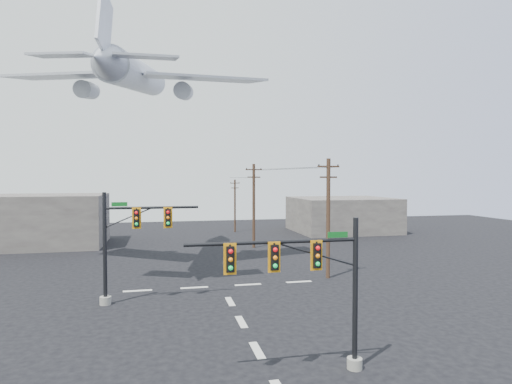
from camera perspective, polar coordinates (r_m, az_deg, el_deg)
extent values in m
plane|color=black|center=(21.22, 0.14, -20.36)|extent=(120.00, 120.00, 0.00)
cube|color=beige|center=(21.22, 0.14, -20.34)|extent=(0.40, 2.00, 0.01)
cube|color=beige|center=(24.89, -1.97, -16.91)|extent=(0.40, 2.00, 0.01)
cube|color=beige|center=(28.65, -3.48, -14.35)|extent=(0.40, 2.00, 0.01)
cube|color=beige|center=(32.22, -15.51, -12.57)|extent=(2.00, 0.40, 0.01)
cube|color=beige|center=(32.26, -8.23, -12.50)|extent=(2.00, 0.40, 0.01)
cube|color=beige|center=(32.79, -1.08, -12.24)|extent=(2.00, 0.40, 0.01)
cube|color=beige|center=(33.79, 5.73, -11.82)|extent=(2.00, 0.40, 0.01)
cylinder|color=gray|center=(19.81, 13.01, -21.38)|extent=(0.64, 0.64, 0.46)
cylinder|color=black|center=(18.84, 13.08, -13.06)|extent=(0.22, 0.22, 6.39)
cylinder|color=black|center=(17.16, 2.34, -6.70)|extent=(7.09, 0.15, 0.15)
cylinder|color=black|center=(17.78, 7.92, -8.20)|extent=(3.71, 0.07, 0.07)
cube|color=black|center=(17.66, 8.07, -8.36)|extent=(0.31, 0.27, 1.00)
cube|color=orange|center=(17.67, 8.05, -8.35)|extent=(0.50, 0.04, 1.23)
sphere|color=red|center=(17.46, 8.26, -7.42)|extent=(0.18, 0.18, 0.18)
sphere|color=orange|center=(17.51, 8.25, -8.45)|extent=(0.18, 0.18, 0.18)
sphere|color=#0CC34A|center=(17.57, 8.25, -9.48)|extent=(0.18, 0.18, 0.18)
cube|color=black|center=(17.12, 2.45, -8.67)|extent=(0.31, 0.27, 1.00)
cube|color=orange|center=(17.14, 2.44, -8.66)|extent=(0.50, 0.04, 1.23)
sphere|color=red|center=(16.92, 2.59, -7.70)|extent=(0.18, 0.18, 0.18)
sphere|color=orange|center=(16.97, 2.59, -8.77)|extent=(0.18, 0.18, 0.18)
sphere|color=#0CC34A|center=(17.04, 2.59, -9.82)|extent=(0.18, 0.18, 0.18)
cube|color=black|center=(16.76, -3.48, -8.91)|extent=(0.31, 0.27, 1.00)
cube|color=orange|center=(16.78, -3.49, -8.90)|extent=(0.50, 0.04, 1.23)
sphere|color=red|center=(16.55, -3.40, -7.92)|extent=(0.18, 0.18, 0.18)
sphere|color=orange|center=(16.61, -3.39, -9.01)|extent=(0.18, 0.18, 0.18)
sphere|color=#0CC34A|center=(16.67, -3.39, -10.09)|extent=(0.18, 0.18, 0.18)
cube|color=#0C5A1A|center=(17.96, 10.84, -5.61)|extent=(0.87, 0.04, 0.24)
cylinder|color=gray|center=(29.51, -19.43, -13.48)|extent=(0.71, 0.71, 0.51)
cylinder|color=black|center=(28.81, -19.51, -7.13)|extent=(0.24, 0.24, 7.13)
cylinder|color=black|center=(28.31, -13.66, -2.04)|extent=(5.87, 0.16, 0.16)
cylinder|color=black|center=(28.43, -16.61, -3.29)|extent=(3.18, 0.08, 0.08)
cube|color=black|center=(28.25, -15.64, -3.37)|extent=(0.35, 0.31, 1.12)
cube|color=orange|center=(28.27, -15.64, -3.37)|extent=(0.56, 0.04, 1.37)
sphere|color=red|center=(28.04, -15.67, -2.68)|extent=(0.20, 0.20, 0.20)
sphere|color=orange|center=(28.07, -15.66, -3.41)|extent=(0.20, 0.20, 0.20)
sphere|color=#0CC34A|center=(28.11, -15.65, -4.13)|extent=(0.20, 0.20, 0.20)
cube|color=black|center=(28.21, -11.66, -3.35)|extent=(0.35, 0.31, 1.12)
cube|color=orange|center=(28.23, -11.66, -3.34)|extent=(0.56, 0.04, 1.37)
sphere|color=red|center=(28.00, -11.66, -2.66)|extent=(0.20, 0.20, 0.20)
sphere|color=orange|center=(28.03, -11.65, -3.38)|extent=(0.20, 0.20, 0.20)
sphere|color=#0CC34A|center=(28.07, -11.65, -4.11)|extent=(0.20, 0.20, 0.20)
cube|color=#0C5A1A|center=(28.34, -17.75, -1.56)|extent=(0.97, 0.04, 0.26)
cylinder|color=#432B1D|center=(34.59, 9.60, -3.50)|extent=(0.32, 0.32, 9.56)
cube|color=#432B1D|center=(34.44, 9.64, 3.37)|extent=(1.91, 0.35, 0.13)
cube|color=#432B1D|center=(34.43, 9.63, 1.96)|extent=(1.49, 0.30, 0.13)
cylinder|color=black|center=(34.04, 8.39, 3.58)|extent=(0.11, 0.11, 0.13)
cylinder|color=black|center=(34.44, 9.64, 3.55)|extent=(0.11, 0.11, 0.13)
cylinder|color=black|center=(34.86, 10.87, 3.53)|extent=(0.11, 0.11, 0.13)
cylinder|color=#432B1D|center=(48.76, -0.30, -1.86)|extent=(0.32, 0.32, 9.58)
cube|color=#432B1D|center=(48.66, -0.30, 3.01)|extent=(1.94, 0.37, 0.13)
cube|color=#432B1D|center=(48.65, -0.30, 2.00)|extent=(1.51, 0.32, 0.13)
cylinder|color=black|center=(48.38, -1.26, 3.14)|extent=(0.11, 0.11, 0.13)
cylinder|color=black|center=(48.66, -0.30, 3.14)|extent=(0.11, 0.11, 0.13)
cylinder|color=black|center=(48.95, 0.65, 3.13)|extent=(0.11, 0.11, 0.13)
cylinder|color=#432B1D|center=(62.92, -2.83, -1.85)|extent=(0.26, 0.26, 7.71)
cube|color=#432B1D|center=(62.79, -2.83, 1.19)|extent=(1.52, 0.65, 0.11)
cube|color=#432B1D|center=(62.80, -2.83, 0.55)|extent=(1.19, 0.53, 0.11)
cylinder|color=black|center=(62.44, -3.39, 1.26)|extent=(0.09, 0.09, 0.11)
cylinder|color=black|center=(62.79, -2.83, 1.27)|extent=(0.09, 0.09, 0.11)
cylinder|color=black|center=(63.14, -2.28, 1.27)|extent=(0.09, 0.09, 0.11)
cylinder|color=black|center=(41.16, 2.67, 3.11)|extent=(2.72, 15.66, 0.03)
cylinder|color=black|center=(55.56, -2.52, 1.93)|extent=(0.46, 14.34, 0.03)
cylinder|color=black|center=(41.64, 4.95, 3.09)|extent=(2.70, 15.66, 0.03)
cylinder|color=black|center=(55.85, -0.94, 1.93)|extent=(0.14, 14.34, 0.03)
cylinder|color=silver|center=(41.49, -15.70, 14.74)|extent=(5.38, 17.71, 5.11)
cone|color=silver|center=(51.85, -13.25, 13.82)|extent=(3.35, 4.55, 3.25)
cone|color=silver|center=(31.27, -19.80, 16.22)|extent=(3.07, 4.47, 2.98)
cube|color=silver|center=(41.99, -24.49, 13.89)|extent=(11.40, 9.40, 0.75)
cube|color=silver|center=(39.49, -7.02, 14.83)|extent=(11.78, 6.81, 0.75)
cylinder|color=silver|center=(42.00, -21.63, 12.53)|extent=(1.97, 3.13, 1.91)
cylinder|color=silver|center=(40.27, -9.63, 13.11)|extent=(1.97, 3.13, 1.91)
cube|color=silver|center=(32.58, -19.56, 20.54)|extent=(0.80, 3.87, 4.90)
cube|color=silver|center=(32.59, -24.43, 16.30)|extent=(4.68, 3.46, 0.41)
cube|color=silver|center=(31.17, -14.51, 17.09)|extent=(4.47, 2.34, 0.41)
cube|color=slate|center=(56.61, -28.62, -3.39)|extent=(18.00, 10.00, 6.00)
cube|color=slate|center=(64.98, 11.42, -2.96)|extent=(14.00, 12.00, 5.00)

